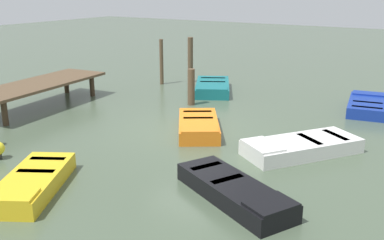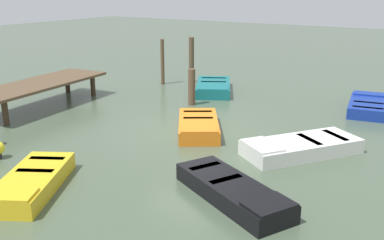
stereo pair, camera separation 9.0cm
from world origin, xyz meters
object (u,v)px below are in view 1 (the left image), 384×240
at_px(rowboat_white, 301,146).
at_px(mooring_piling_mid_left, 161,62).
at_px(rowboat_orange, 198,125).
at_px(mooring_piling_center, 191,87).
at_px(rowboat_black, 234,191).
at_px(mooring_piling_far_left, 190,60).
at_px(dock_segment, 38,85).
at_px(rowboat_yellow, 33,182).
at_px(rowboat_teal, 213,87).
at_px(rowboat_blue, 367,105).

relative_size(rowboat_white, mooring_piling_mid_left, 1.63).
height_order(rowboat_orange, mooring_piling_center, mooring_piling_center).
xyz_separation_m(rowboat_black, mooring_piling_far_left, (9.91, 7.42, 0.86)).
bearing_deg(dock_segment, rowboat_yellow, -136.79).
bearing_deg(rowboat_orange, rowboat_black, 7.58).
relative_size(rowboat_teal, mooring_piling_far_left, 1.59).
xyz_separation_m(mooring_piling_far_left, mooring_piling_center, (-3.60, -2.32, -0.36)).
relative_size(rowboat_teal, rowboat_yellow, 1.15).
distance_m(dock_segment, rowboat_black, 10.31).
relative_size(dock_segment, mooring_piling_far_left, 2.74).
xyz_separation_m(rowboat_blue, mooring_piling_far_left, (0.86, 8.37, 0.86)).
distance_m(rowboat_teal, rowboat_black, 10.26).
bearing_deg(rowboat_white, rowboat_orange, -57.07).
bearing_deg(mooring_piling_center, rowboat_yellow, -173.02).
bearing_deg(rowboat_yellow, mooring_piling_center, 157.61).
bearing_deg(dock_segment, rowboat_white, -92.95).
height_order(rowboat_teal, rowboat_white, same).
height_order(rowboat_yellow, mooring_piling_far_left, mooring_piling_far_left).
xyz_separation_m(rowboat_teal, mooring_piling_center, (-2.36, -0.38, 0.49)).
relative_size(rowboat_teal, rowboat_white, 0.99).
distance_m(dock_segment, rowboat_white, 10.21).
height_order(rowboat_orange, rowboat_yellow, same).
distance_m(rowboat_black, rowboat_white, 3.49).
xyz_separation_m(rowboat_teal, rowboat_orange, (-5.08, -2.37, 0.00)).
relative_size(rowboat_blue, rowboat_teal, 0.86).
relative_size(rowboat_yellow, rowboat_white, 0.87).
height_order(mooring_piling_mid_left, mooring_piling_far_left, mooring_piling_far_left).
height_order(rowboat_yellow, rowboat_white, same).
bearing_deg(mooring_piling_center, rowboat_black, -141.06).
distance_m(rowboat_blue, mooring_piling_center, 6.65).
bearing_deg(rowboat_blue, rowboat_teal, 83.60).
distance_m(rowboat_white, mooring_piling_far_left, 10.09).
bearing_deg(rowboat_black, mooring_piling_mid_left, 159.91).
bearing_deg(mooring_piling_far_left, rowboat_yellow, -164.38).
bearing_deg(mooring_piling_mid_left, rowboat_yellow, -158.67).
bearing_deg(rowboat_orange, rowboat_teal, 171.77).
bearing_deg(rowboat_yellow, mooring_piling_mid_left, 171.96).
bearing_deg(rowboat_blue, rowboat_white, 163.74).
bearing_deg(rowboat_teal, rowboat_black, 3.75).
distance_m(mooring_piling_mid_left, mooring_piling_far_left, 1.44).
bearing_deg(rowboat_white, dock_segment, -52.05).
distance_m(rowboat_orange, mooring_piling_center, 3.40).
height_order(rowboat_orange, mooring_piling_mid_left, mooring_piling_mid_left).
bearing_deg(rowboat_teal, rowboat_white, 19.55).
height_order(dock_segment, rowboat_blue, dock_segment).
distance_m(rowboat_orange, rowboat_white, 3.42).
xyz_separation_m(mooring_piling_mid_left, mooring_piling_center, (-2.46, -3.20, -0.35)).
relative_size(dock_segment, rowboat_teal, 1.72).
relative_size(rowboat_black, mooring_piling_center, 2.30).
bearing_deg(mooring_piling_center, mooring_piling_mid_left, 52.51).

